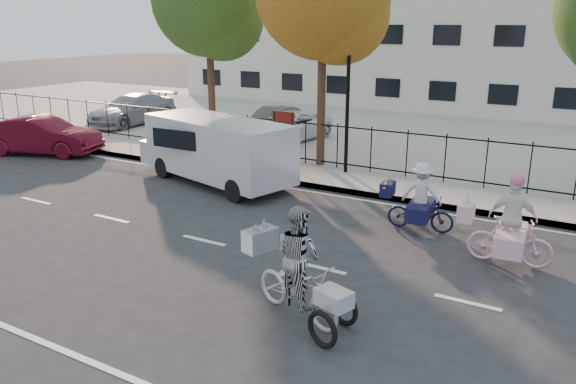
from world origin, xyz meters
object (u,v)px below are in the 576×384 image
Objects in this scene: lamppost at (348,80)px; pedestrian at (230,140)px; lot_car_a at (132,109)px; zebra_trike at (298,275)px; lot_car_b at (289,126)px; lot_car_c at (273,121)px; bull_bike at (420,203)px; unicorn_bike at (509,231)px; red_sedan at (42,136)px; white_van at (215,148)px.

lamppost is 2.38× the size of pedestrian.
pedestrian is 9.95m from lot_car_a.
zebra_trike reaches higher than lot_car_b.
lamppost is 7.28m from lot_car_c.
lamppost is at bearing -33.31° from lot_car_b.
lamppost is at bearing 39.81° from bull_bike.
zebra_trike is at bearing -52.83° from lot_car_b.
lamppost is at bearing -14.47° from lot_car_a.
bull_bike is 10.46m from lot_car_b.
lot_car_a is at bearing 62.34° from bull_bike.
zebra_trike is 1.28× the size of bull_bike.
lot_car_c is at bearing 8.58° from lot_car_a.
lot_car_c is (-11.18, 8.96, 0.01)m from unicorn_bike.
bull_bike is (3.58, -3.60, -2.44)m from lamppost.
bull_bike reaches higher than red_sedan.
pedestrian reaches higher than red_sedan.
unicorn_bike reaches higher than lot_car_a.
lamppost is at bearing -35.18° from lot_car_c.
zebra_trike is at bearing -131.64° from red_sedan.
white_van reaches higher than pedestrian.
unicorn_bike is 19.96m from lot_car_a.
lot_car_b is (7.19, 6.28, 0.02)m from red_sedan.
unicorn_bike is at bearing -115.43° from red_sedan.
lot_car_a reaches higher than lot_car_b.
lot_car_a is at bearing 71.16° from zebra_trike.
bull_bike is at bearing 137.87° from pedestrian.
lot_car_c is (-1.72, 5.57, -0.32)m from pedestrian.
lamppost is at bearing 46.69° from unicorn_bike.
unicorn_bike is 14.33m from lot_car_c.
red_sedan is at bearing -126.59° from lot_car_c.
bull_bike is 1.00× the size of pedestrian.
bull_bike is 11.94m from lot_car_c.
pedestrian is (-3.67, -1.29, -2.05)m from lamppost.
bull_bike is at bearing -38.02° from lot_car_c.
lot_car_c is at bearing 153.29° from lot_car_b.
lamppost is 1.03× the size of lot_car_b.
lot_car_b is (-0.47, 4.75, -0.33)m from pedestrian.
lot_car_b is at bearing -68.09° from red_sedan.
zebra_trike is 8.69m from white_van.
white_van is at bearing -74.67° from lot_car_b.
lamppost is 11.91m from red_sedan.
pedestrian is at bearing -69.53° from lot_car_c.
lot_car_b is 1.50m from lot_car_c.
unicorn_bike is 17.22m from red_sedan.
lamppost reaches higher than bull_bike.
lot_car_b is (-4.14, 3.46, -2.38)m from lamppost.
lot_car_c is (5.93, 7.10, 0.02)m from red_sedan.
lot_car_a is (-18.37, 7.81, 0.12)m from unicorn_bike.
unicorn_bike is 12.84m from lot_car_b.
pedestrian is (-6.75, 7.47, 0.29)m from zebra_trike.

